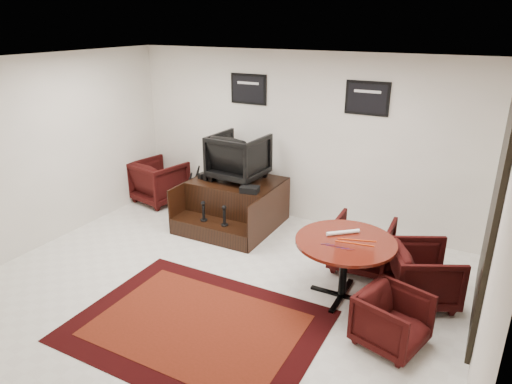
# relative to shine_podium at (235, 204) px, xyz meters

# --- Properties ---
(ground) EXTENTS (6.00, 6.00, 0.00)m
(ground) POSITION_rel_shine_podium_xyz_m (0.79, -1.78, -0.34)
(ground) COLOR white
(ground) RESTS_ON ground
(room_shell) EXTENTS (6.02, 5.02, 2.81)m
(room_shell) POSITION_rel_shine_podium_xyz_m (1.20, -1.66, 1.44)
(room_shell) COLOR beige
(room_shell) RESTS_ON ground
(area_rug) EXTENTS (2.72, 2.04, 0.01)m
(area_rug) POSITION_rel_shine_podium_xyz_m (1.02, -2.60, -0.34)
(area_rug) COLOR black
(area_rug) RESTS_ON ground
(shine_podium) EXTENTS (1.44, 1.49, 0.74)m
(shine_podium) POSITION_rel_shine_podium_xyz_m (0.00, 0.00, 0.00)
(shine_podium) COLOR black
(shine_podium) RESTS_ON ground
(shine_chair) EXTENTS (0.87, 0.82, 0.85)m
(shine_chair) POSITION_rel_shine_podium_xyz_m (0.00, 0.15, 0.83)
(shine_chair) COLOR black
(shine_chair) RESTS_ON shine_podium
(shoes_pair) EXTENTS (0.26, 0.29, 0.09)m
(shoes_pair) POSITION_rel_shine_podium_xyz_m (-0.49, -0.05, 0.45)
(shoes_pair) COLOR black
(shoes_pair) RESTS_ON shine_podium
(polish_kit) EXTENTS (0.31, 0.25, 0.10)m
(polish_kit) POSITION_rel_shine_podium_xyz_m (0.45, -0.31, 0.45)
(polish_kit) COLOR black
(polish_kit) RESTS_ON shine_podium
(umbrella_black) EXTENTS (0.33, 0.12, 0.88)m
(umbrella_black) POSITION_rel_shine_podium_xyz_m (-0.85, -0.19, 0.10)
(umbrella_black) COLOR black
(umbrella_black) RESTS_ON ground
(umbrella_hooked) EXTENTS (0.35, 0.13, 0.93)m
(umbrella_hooked) POSITION_rel_shine_podium_xyz_m (-0.87, 0.05, 0.12)
(umbrella_hooked) COLOR black
(umbrella_hooked) RESTS_ON ground
(armchair_side) EXTENTS (0.99, 0.95, 0.87)m
(armchair_side) POSITION_rel_shine_podium_xyz_m (-1.76, 0.20, 0.09)
(armchair_side) COLOR black
(armchair_side) RESTS_ON ground
(meeting_table) EXTENTS (1.20, 1.20, 0.78)m
(meeting_table) POSITION_rel_shine_podium_xyz_m (2.28, -1.27, 0.35)
(meeting_table) COLOR #430E09
(meeting_table) RESTS_ON ground
(table_chair_back) EXTENTS (0.79, 0.74, 0.79)m
(table_chair_back) POSITION_rel_shine_podium_xyz_m (2.28, -0.45, 0.05)
(table_chair_back) COLOR black
(table_chair_back) RESTS_ON ground
(table_chair_window) EXTENTS (0.98, 1.01, 0.79)m
(table_chair_window) POSITION_rel_shine_podium_xyz_m (3.15, -0.89, 0.05)
(table_chair_window) COLOR black
(table_chair_window) RESTS_ON ground
(table_chair_corner) EXTENTS (0.77, 0.79, 0.67)m
(table_chair_corner) POSITION_rel_shine_podium_xyz_m (3.01, -1.89, -0.01)
(table_chair_corner) COLOR black
(table_chair_corner) RESTS_ON ground
(paper_roll) EXTENTS (0.35, 0.31, 0.05)m
(paper_roll) POSITION_rel_shine_podium_xyz_m (2.20, -1.13, 0.47)
(paper_roll) COLOR white
(paper_roll) RESTS_ON meeting_table
(table_clutter) EXTENTS (0.57, 0.37, 0.01)m
(table_clutter) POSITION_rel_shine_podium_xyz_m (2.36, -1.32, 0.45)
(table_clutter) COLOR #F6450D
(table_clutter) RESTS_ON meeting_table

